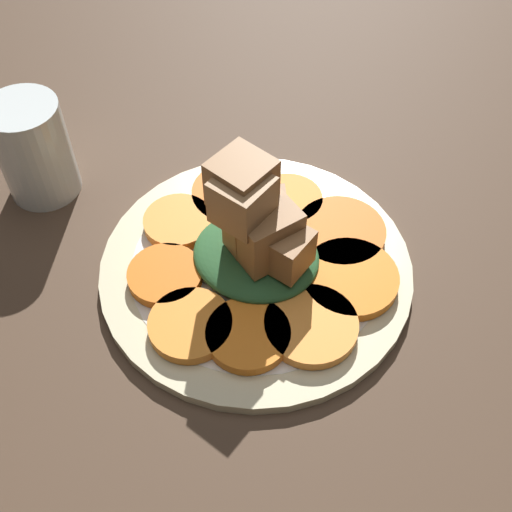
{
  "coord_description": "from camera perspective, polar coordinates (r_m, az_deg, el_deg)",
  "views": [
    {
      "loc": [
        -13.11,
        30.32,
        45.27
      ],
      "look_at": [
        0.0,
        0.0,
        4.1
      ],
      "focal_mm": 45.0,
      "sensor_mm": 36.0,
      "label": 1
    }
  ],
  "objects": [
    {
      "name": "carrot_slice_8",
      "position": [
        0.56,
        -6.93,
        3.01
      ],
      "size": [
        6.06,
        6.06,
        0.94
      ],
      "primitive_type": "cylinder",
      "color": "orange",
      "rests_on": "plate"
    },
    {
      "name": "center_pile",
      "position": [
        0.51,
        0.07,
        2.17
      ],
      "size": [
        10.54,
        9.48,
        10.4
      ],
      "color": "#2D6033",
      "rests_on": "plate"
    },
    {
      "name": "carrot_slice_2",
      "position": [
        0.49,
        -0.71,
        -7.02
      ],
      "size": [
        6.52,
        6.52,
        0.94
      ],
      "primitive_type": "cylinder",
      "color": "orange",
      "rests_on": "plate"
    },
    {
      "name": "carrot_slice_6",
      "position": [
        0.58,
        2.73,
        4.99
      ],
      "size": [
        6.07,
        6.07,
        0.94
      ],
      "primitive_type": "cylinder",
      "color": "orange",
      "rests_on": "plate"
    },
    {
      "name": "carrot_slice_1",
      "position": [
        0.5,
        -5.86,
        -6.12
      ],
      "size": [
        6.53,
        6.53,
        0.94
      ],
      "primitive_type": "cylinder",
      "color": "orange",
      "rests_on": "plate"
    },
    {
      "name": "plate",
      "position": [
        0.54,
        -0.0,
        -1.05
      ],
      "size": [
        26.14,
        26.14,
        1.05
      ],
      "color": "beige",
      "rests_on": "table_slab"
    },
    {
      "name": "water_glass",
      "position": [
        0.61,
        -19.15,
        8.92
      ],
      "size": [
        6.53,
        6.53,
        9.45
      ],
      "color": "silver",
      "rests_on": "table_slab"
    },
    {
      "name": "carrot_slice_5",
      "position": [
        0.56,
        7.49,
        2.1
      ],
      "size": [
        7.8,
        7.8,
        0.94
      ],
      "primitive_type": "cylinder",
      "color": "orange",
      "rests_on": "plate"
    },
    {
      "name": "carrot_slice_7",
      "position": [
        0.58,
        -1.83,
        5.5
      ],
      "size": [
        7.93,
        7.93,
        0.94
      ],
      "primitive_type": "cylinder",
      "color": "orange",
      "rests_on": "plate"
    },
    {
      "name": "carrot_slice_3",
      "position": [
        0.5,
        4.91,
        -6.17
      ],
      "size": [
        7.29,
        7.29,
        0.94
      ],
      "primitive_type": "cylinder",
      "color": "#F99539",
      "rests_on": "plate"
    },
    {
      "name": "carrot_slice_4",
      "position": [
        0.53,
        8.35,
        -1.97
      ],
      "size": [
        7.91,
        7.91,
        0.94
      ],
      "primitive_type": "cylinder",
      "color": "orange",
      "rests_on": "plate"
    },
    {
      "name": "table_slab",
      "position": [
        0.55,
        -0.0,
        -2.01
      ],
      "size": [
        120.0,
        120.0,
        2.0
      ],
      "primitive_type": "cube",
      "color": "#4C3828",
      "rests_on": "ground"
    },
    {
      "name": "fork",
      "position": [
        0.57,
        4.9,
        3.55
      ],
      "size": [
        17.18,
        8.43,
        0.4
      ],
      "rotation": [
        0.0,
        0.0,
        -0.39
      ],
      "color": "#B2B2B7",
      "rests_on": "plate"
    },
    {
      "name": "carrot_slice_0",
      "position": [
        0.53,
        -8.09,
        -1.71
      ],
      "size": [
        6.14,
        6.14,
        0.94
      ],
      "primitive_type": "cylinder",
      "color": "orange",
      "rests_on": "plate"
    }
  ]
}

